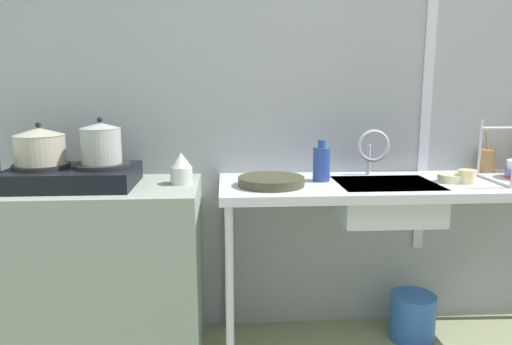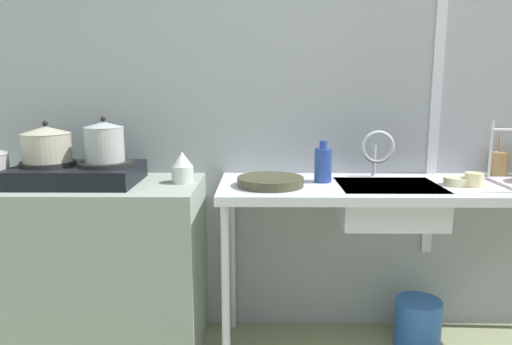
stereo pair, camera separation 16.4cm
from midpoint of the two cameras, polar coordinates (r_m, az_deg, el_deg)
wall_back at (r=2.57m, az=19.15°, el=12.06°), size 5.20×0.10×2.73m
wall_metal_strip at (r=2.57m, az=22.95°, el=14.87°), size 0.05×0.01×2.18m
counter_concrete at (r=2.41m, az=-18.46°, el=-10.87°), size 1.14×0.53×0.82m
counter_sink at (r=2.31m, az=19.56°, el=-2.81°), size 1.71×0.53×0.82m
stove at (r=2.29m, az=-18.63°, el=-0.09°), size 0.55×0.38×0.10m
pot_on_left_burner at (r=2.31m, az=-21.89°, el=3.19°), size 0.22×0.22×0.18m
pot_on_right_burner at (r=2.22m, az=-15.65°, el=3.57°), size 0.18×0.18×0.20m
percolator at (r=2.19m, az=-6.68°, el=0.57°), size 0.10×0.10×0.14m
sink_basin at (r=2.26m, az=17.53°, el=-3.56°), size 0.45×0.36×0.17m
faucet at (r=2.36m, az=16.26°, el=2.73°), size 0.16×0.09×0.23m
frying_pan at (r=2.12m, az=3.96°, el=-1.10°), size 0.30×0.30×0.04m
cup_by_rack at (r=2.35m, az=26.44°, el=-0.78°), size 0.08×0.08×0.06m
small_bowl_on_drainboard at (r=2.35m, az=24.69°, el=-0.97°), size 0.11×0.11×0.04m
bottle_by_sink at (r=2.23m, az=10.11°, el=0.95°), size 0.08×0.08×0.19m
utensil_jar at (r=2.67m, az=28.64°, el=0.91°), size 0.08×0.08×0.20m
bucket_on_floor at (r=2.60m, az=20.54°, el=-16.48°), size 0.22×0.22×0.23m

